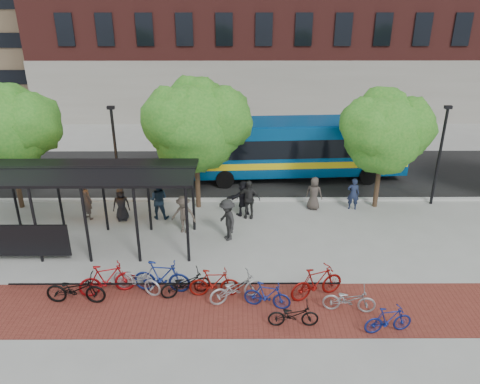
{
  "coord_description": "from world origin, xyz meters",
  "views": [
    {
      "loc": [
        -1.0,
        -18.23,
        10.33
      ],
      "look_at": [
        -0.9,
        1.5,
        1.6
      ],
      "focal_mm": 35.0,
      "sensor_mm": 36.0,
      "label": 1
    }
  ],
  "objects_px": {
    "bike_4": "(186,284)",
    "pedestrian_5": "(243,198)",
    "lamp_post_left": "(116,154)",
    "bike_1": "(107,279)",
    "pedestrian_4": "(249,199)",
    "bus_shelter": "(64,181)",
    "bike_2": "(136,279)",
    "pedestrian_3": "(184,215)",
    "bike_10": "(349,299)",
    "pedestrian_0": "(121,204)",
    "tree_b": "(197,121)",
    "bike_9": "(317,282)",
    "bike_6": "(236,288)",
    "bike_0": "(76,289)",
    "pedestrian_7": "(353,194)",
    "tree_c": "(386,129)",
    "pedestrian_9": "(227,220)",
    "pedestrian_2": "(158,199)",
    "bike_7": "(267,295)",
    "bike_11": "(388,320)",
    "tree_a": "(8,126)",
    "bike_3": "(162,277)",
    "pedestrian_1": "(86,200)",
    "bike_8": "(293,315)",
    "pedestrian_6": "(314,193)",
    "lamp_post_right": "(440,153)",
    "bike_5": "(214,283)",
    "bus": "(294,145)"
  },
  "relations": [
    {
      "from": "bike_11",
      "to": "pedestrian_1",
      "type": "distance_m",
      "value": 14.58
    },
    {
      "from": "bike_7",
      "to": "bike_10",
      "type": "relative_size",
      "value": 0.92
    },
    {
      "from": "bike_8",
      "to": "pedestrian_6",
      "type": "height_order",
      "value": "pedestrian_6"
    },
    {
      "from": "bike_4",
      "to": "bike_7",
      "type": "bearing_deg",
      "value": -122.98
    },
    {
      "from": "tree_c",
      "to": "bike_3",
      "type": "bearing_deg",
      "value": -143.59
    },
    {
      "from": "lamp_post_right",
      "to": "pedestrian_4",
      "type": "xyz_separation_m",
      "value": [
        -9.48,
        -1.51,
        -1.79
      ]
    },
    {
      "from": "bike_1",
      "to": "bike_6",
      "type": "height_order",
      "value": "bike_1"
    },
    {
      "from": "pedestrian_7",
      "to": "bike_1",
      "type": "bearing_deg",
      "value": 41.69
    },
    {
      "from": "tree_a",
      "to": "bike_8",
      "type": "height_order",
      "value": "tree_a"
    },
    {
      "from": "bike_2",
      "to": "pedestrian_0",
      "type": "xyz_separation_m",
      "value": [
        -1.84,
        5.79,
        0.29
      ]
    },
    {
      "from": "bike_3",
      "to": "pedestrian_0",
      "type": "bearing_deg",
      "value": 31.44
    },
    {
      "from": "tree_b",
      "to": "bike_4",
      "type": "bearing_deg",
      "value": -89.9
    },
    {
      "from": "bus_shelter",
      "to": "bike_6",
      "type": "relative_size",
      "value": 5.34
    },
    {
      "from": "bus",
      "to": "bike_3",
      "type": "height_order",
      "value": "bus"
    },
    {
      "from": "pedestrian_2",
      "to": "pedestrian_0",
      "type": "bearing_deg",
      "value": 10.2
    },
    {
      "from": "lamp_post_left",
      "to": "bike_1",
      "type": "xyz_separation_m",
      "value": [
        1.28,
        -7.64,
        -2.13
      ]
    },
    {
      "from": "tree_c",
      "to": "bike_8",
      "type": "xyz_separation_m",
      "value": [
        -5.27,
        -9.2,
        -3.62
      ]
    },
    {
      "from": "tree_a",
      "to": "bike_5",
      "type": "height_order",
      "value": "tree_a"
    },
    {
      "from": "tree_a",
      "to": "pedestrian_9",
      "type": "relative_size",
      "value": 3.22
    },
    {
      "from": "bike_2",
      "to": "bike_11",
      "type": "relative_size",
      "value": 1.25
    },
    {
      "from": "tree_b",
      "to": "bike_9",
      "type": "distance_m",
      "value": 9.77
    },
    {
      "from": "bike_7",
      "to": "pedestrian_9",
      "type": "height_order",
      "value": "pedestrian_9"
    },
    {
      "from": "bike_10",
      "to": "pedestrian_3",
      "type": "bearing_deg",
      "value": 55.16
    },
    {
      "from": "bike_8",
      "to": "lamp_post_left",
      "type": "bearing_deg",
      "value": 39.83
    },
    {
      "from": "bike_1",
      "to": "pedestrian_3",
      "type": "distance_m",
      "value": 5.18
    },
    {
      "from": "tree_c",
      "to": "bike_7",
      "type": "distance_m",
      "value": 10.82
    },
    {
      "from": "tree_a",
      "to": "pedestrian_0",
      "type": "bearing_deg",
      "value": -15.55
    },
    {
      "from": "pedestrian_4",
      "to": "pedestrian_5",
      "type": "distance_m",
      "value": 0.38
    },
    {
      "from": "pedestrian_4",
      "to": "bike_1",
      "type": "bearing_deg",
      "value": -122.64
    },
    {
      "from": "bike_10",
      "to": "pedestrian_5",
      "type": "distance_m",
      "value": 8.27
    },
    {
      "from": "bike_1",
      "to": "bike_2",
      "type": "bearing_deg",
      "value": -101.45
    },
    {
      "from": "bike_4",
      "to": "bike_6",
      "type": "xyz_separation_m",
      "value": [
        1.81,
        -0.32,
        0.04
      ]
    },
    {
      "from": "bike_2",
      "to": "pedestrian_3",
      "type": "relative_size",
      "value": 1.13
    },
    {
      "from": "bike_6",
      "to": "bike_0",
      "type": "bearing_deg",
      "value": 68.16
    },
    {
      "from": "bike_7",
      "to": "bike_11",
      "type": "bearing_deg",
      "value": -94.57
    },
    {
      "from": "bike_4",
      "to": "pedestrian_5",
      "type": "distance_m",
      "value": 6.88
    },
    {
      "from": "lamp_post_left",
      "to": "bike_10",
      "type": "height_order",
      "value": "lamp_post_left"
    },
    {
      "from": "bus_shelter",
      "to": "pedestrian_0",
      "type": "height_order",
      "value": "bus_shelter"
    },
    {
      "from": "bike_2",
      "to": "tree_c",
      "type": "bearing_deg",
      "value": -33.79
    },
    {
      "from": "bike_11",
      "to": "pedestrian_1",
      "type": "xyz_separation_m",
      "value": [
        -12.07,
        8.17,
        0.48
      ]
    },
    {
      "from": "lamp_post_left",
      "to": "bike_3",
      "type": "distance_m",
      "value": 8.45
    },
    {
      "from": "bike_9",
      "to": "pedestrian_3",
      "type": "distance_m",
      "value": 7.2
    },
    {
      "from": "pedestrian_1",
      "to": "pedestrian_6",
      "type": "xyz_separation_m",
      "value": [
        11.03,
        1.02,
        -0.11
      ]
    },
    {
      "from": "pedestrian_9",
      "to": "pedestrian_2",
      "type": "bearing_deg",
      "value": -146.77
    },
    {
      "from": "tree_a",
      "to": "bike_3",
      "type": "distance_m",
      "value": 11.49
    },
    {
      "from": "bike_9",
      "to": "pedestrian_1",
      "type": "relative_size",
      "value": 1.09
    },
    {
      "from": "bus_shelter",
      "to": "pedestrian_4",
      "type": "distance_m",
      "value": 8.32
    },
    {
      "from": "bike_1",
      "to": "pedestrian_4",
      "type": "height_order",
      "value": "pedestrian_4"
    },
    {
      "from": "lamp_post_left",
      "to": "pedestrian_3",
      "type": "distance_m",
      "value": 5.01
    },
    {
      "from": "bus_shelter",
      "to": "pedestrian_4",
      "type": "xyz_separation_m",
      "value": [
        7.65,
        2.57,
        -2.04
      ]
    }
  ]
}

